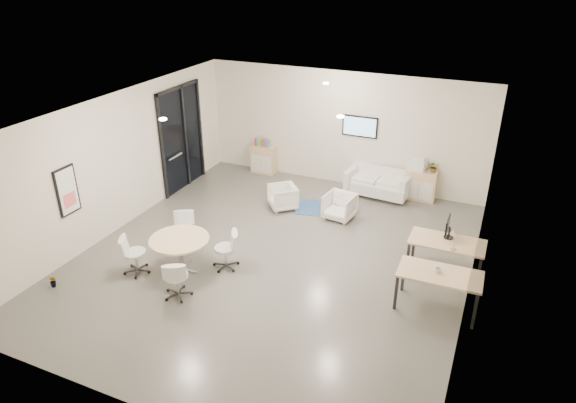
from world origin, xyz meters
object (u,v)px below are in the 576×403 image
(loveseat, at_px, (379,184))
(armchair_left, at_px, (283,196))
(sideboard_right, at_px, (420,185))
(round_table, at_px, (179,242))
(armchair_right, at_px, (339,205))
(desk_rear, at_px, (447,245))
(desk_front, at_px, (440,277))
(sideboard_left, at_px, (264,159))

(loveseat, xyz_separation_m, armchair_left, (-2.06, -1.78, 0.00))
(sideboard_right, relative_size, round_table, 0.68)
(loveseat, bearing_deg, armchair_right, -102.66)
(round_table, bearing_deg, loveseat, 61.92)
(loveseat, relative_size, desk_rear, 1.17)
(loveseat, distance_m, desk_rear, 3.93)
(loveseat, height_order, desk_front, desk_front)
(armchair_right, bearing_deg, sideboard_right, 57.27)
(armchair_right, distance_m, desk_front, 3.93)
(desk_rear, bearing_deg, sideboard_right, 108.37)
(desk_rear, distance_m, desk_front, 1.23)
(round_table, bearing_deg, desk_rear, 22.07)
(armchair_right, relative_size, desk_front, 0.47)
(desk_rear, height_order, round_table, desk_rear)
(armchair_right, relative_size, round_table, 0.58)
(loveseat, bearing_deg, round_table, -113.38)
(armchair_left, bearing_deg, sideboard_right, 81.30)
(sideboard_right, relative_size, desk_front, 0.55)
(sideboard_left, xyz_separation_m, round_table, (0.77, -5.47, 0.25))
(armchair_left, height_order, desk_front, desk_front)
(sideboard_left, xyz_separation_m, desk_front, (5.85, -4.66, 0.28))
(sideboard_left, xyz_separation_m, loveseat, (3.58, -0.20, -0.07))
(loveseat, height_order, desk_rear, desk_rear)
(loveseat, height_order, armchair_right, loveseat)
(armchair_left, bearing_deg, loveseat, 89.91)
(armchair_left, xyz_separation_m, desk_front, (4.33, -2.68, 0.36))
(desk_front, height_order, round_table, desk_front)
(sideboard_right, xyz_separation_m, armchair_left, (-3.14, -1.97, -0.07))
(sideboard_right, distance_m, loveseat, 1.10)
(sideboard_left, bearing_deg, desk_rear, -30.59)
(sideboard_left, xyz_separation_m, armchair_right, (3.04, -1.93, -0.06))
(loveseat, xyz_separation_m, round_table, (-2.81, -5.26, 0.32))
(loveseat, distance_m, armchair_right, 1.81)
(armchair_right, distance_m, round_table, 4.21)
(sideboard_right, height_order, armchair_right, sideboard_right)
(sideboard_left, relative_size, round_table, 0.68)
(sideboard_right, bearing_deg, desk_front, -75.61)
(armchair_left, height_order, armchair_right, armchair_right)
(loveseat, distance_m, armchair_left, 2.72)
(armchair_left, relative_size, round_table, 0.56)
(loveseat, xyz_separation_m, desk_front, (2.27, -4.46, 0.36))
(sideboard_left, distance_m, desk_front, 7.49)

